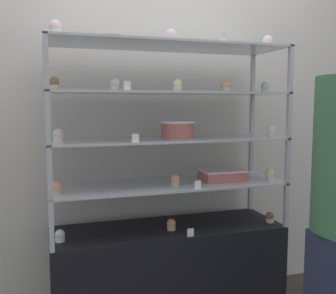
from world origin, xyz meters
TOP-DOWN VIEW (x-y plane):
  - back_wall at (0.00, 0.36)m, footprint 8.00×0.05m
  - display_base at (0.00, 0.00)m, footprint 1.32×0.44m
  - display_riser_lower at (0.00, 0.00)m, footprint 1.32×0.44m
  - display_riser_middle at (0.00, 0.00)m, footprint 1.32×0.44m
  - display_riser_upper at (0.00, 0.00)m, footprint 1.32×0.44m
  - display_riser_top at (0.00, 0.00)m, footprint 1.32×0.44m
  - layer_cake_centerpiece at (0.06, -0.00)m, footprint 0.19×0.19m
  - sheet_cake_frosted at (0.33, -0.02)m, footprint 0.26×0.17m
  - cupcake_0 at (-0.61, -0.07)m, footprint 0.05×0.05m
  - cupcake_1 at (0.00, -0.06)m, footprint 0.05×0.05m
  - cupcake_2 at (0.61, -0.10)m, footprint 0.05×0.05m
  - price_tag_0 at (0.06, -0.20)m, footprint 0.04×0.00m
  - cupcake_3 at (-0.62, -0.10)m, footprint 0.05×0.05m
  - cupcake_4 at (0.01, -0.08)m, footprint 0.05×0.05m
  - cupcake_5 at (0.62, -0.07)m, footprint 0.05×0.05m
  - price_tag_1 at (0.10, -0.20)m, footprint 0.04×0.00m
  - cupcake_6 at (-0.60, -0.07)m, footprint 0.05×0.05m
  - cupcake_7 at (0.60, -0.11)m, footprint 0.05×0.05m
  - price_tag_2 at (-0.23, -0.20)m, footprint 0.04×0.00m
  - cupcake_8 at (-0.61, -0.08)m, footprint 0.05×0.05m
  - cupcake_9 at (-0.31, -0.08)m, footprint 0.05×0.05m
  - cupcake_10 at (0.01, -0.12)m, footprint 0.05×0.05m
  - cupcake_11 at (0.30, -0.10)m, footprint 0.05×0.05m
  - cupcake_12 at (0.59, -0.04)m, footprint 0.05×0.05m
  - price_tag_3 at (-0.27, -0.20)m, footprint 0.04×0.00m
  - cupcake_13 at (-0.60, -0.10)m, footprint 0.06×0.06m
  - cupcake_14 at (-0.00, -0.05)m, footprint 0.06×0.06m
  - cupcake_15 at (0.60, -0.04)m, footprint 0.06×0.06m
  - price_tag_4 at (0.24, -0.20)m, footprint 0.04×0.00m
  - donut_glazed at (-0.31, 0.01)m, footprint 0.14×0.14m

SIDE VIEW (x-z plane):
  - display_base at x=0.00m, z-range 0.00..0.58m
  - price_tag_0 at x=0.06m, z-range 0.58..0.63m
  - cupcake_0 at x=-0.61m, z-range 0.58..0.65m
  - cupcake_1 at x=0.00m, z-range 0.58..0.65m
  - cupcake_2 at x=0.61m, z-range 0.58..0.65m
  - display_riser_lower at x=0.00m, z-range 0.70..0.95m
  - price_tag_1 at x=0.10m, z-range 0.84..0.89m
  - cupcake_3 at x=-0.62m, z-range 0.84..0.90m
  - cupcake_4 at x=0.01m, z-range 0.84..0.90m
  - cupcake_5 at x=0.62m, z-range 0.84..0.90m
  - sheet_cake_frosted at x=0.33m, z-range 0.84..0.90m
  - display_riser_middle at x=0.00m, z-range 0.95..1.21m
  - price_tag_2 at x=-0.23m, z-range 1.10..1.14m
  - cupcake_6 at x=-0.60m, z-range 1.10..1.17m
  - cupcake_7 at x=0.60m, z-range 1.10..1.17m
  - layer_cake_centerpiece at x=0.06m, z-range 1.10..1.20m
  - back_wall at x=0.00m, z-range 0.00..2.60m
  - display_riser_upper at x=0.00m, z-range 1.21..1.47m
  - price_tag_3 at x=-0.27m, z-range 1.36..1.40m
  - cupcake_8 at x=-0.61m, z-range 1.36..1.42m
  - cupcake_9 at x=-0.31m, z-range 1.36..1.42m
  - cupcake_10 at x=0.01m, z-range 1.36..1.42m
  - cupcake_11 at x=0.30m, z-range 1.36..1.42m
  - cupcake_12 at x=0.59m, z-range 1.36..1.42m
  - display_riser_top at x=0.00m, z-range 1.47..1.73m
  - donut_glazed at x=-0.31m, z-range 1.61..1.65m
  - price_tag_4 at x=0.24m, z-range 1.61..1.66m
  - cupcake_13 at x=-0.60m, z-range 1.61..1.69m
  - cupcake_14 at x=0.00m, z-range 1.61..1.69m
  - cupcake_15 at x=0.60m, z-range 1.61..1.69m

